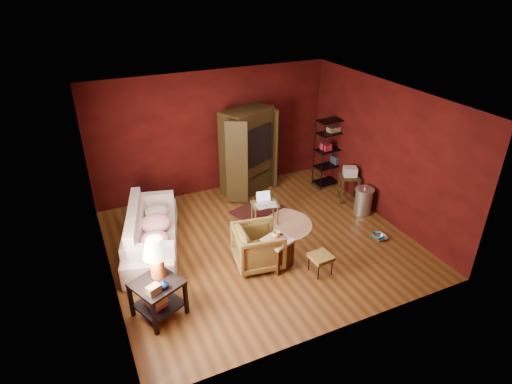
# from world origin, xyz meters

# --- Properties ---
(room) EXTENTS (5.54, 5.04, 2.84)m
(room) POSITION_xyz_m (-0.04, -0.01, 1.40)
(room) COLOR brown
(room) RESTS_ON ground
(sofa) EXTENTS (1.26, 2.38, 0.89)m
(sofa) POSITION_xyz_m (-1.94, 0.61, 0.45)
(sofa) COLOR beige
(sofa) RESTS_ON ground
(armchair) EXTENTS (0.86, 0.90, 0.82)m
(armchair) POSITION_xyz_m (-0.32, -0.60, 0.41)
(armchair) COLOR black
(armchair) RESTS_ON ground
(pet_bowl_steel) EXTENTS (0.27, 0.08, 0.26)m
(pet_bowl_steel) POSITION_xyz_m (2.17, -0.89, 0.13)
(pet_bowl_steel) COLOR #B5B7BC
(pet_bowl_steel) RESTS_ON ground
(pet_bowl_turquoise) EXTENTS (0.24, 0.12, 0.23)m
(pet_bowl_turquoise) POSITION_xyz_m (2.16, -0.82, 0.11)
(pet_bowl_turquoise) COLOR #2ABAC5
(pet_bowl_turquoise) RESTS_ON ground
(vase) EXTENTS (0.18, 0.19, 0.14)m
(vase) POSITION_xyz_m (-2.14, -1.26, 0.68)
(vase) COLOR #0D1841
(vase) RESTS_ON side_table
(mug) EXTENTS (0.15, 0.14, 0.13)m
(mug) POSITION_xyz_m (-0.08, -0.79, 0.68)
(mug) COLOR #E2D06E
(mug) RESTS_ON hamper
(side_table) EXTENTS (0.85, 0.85, 1.27)m
(side_table) POSITION_xyz_m (-2.18, -1.02, 0.76)
(side_table) COLOR black
(side_table) RESTS_ON ground
(sofa_cushions) EXTENTS (1.25, 2.10, 0.82)m
(sofa_cushions) POSITION_xyz_m (-1.95, 0.59, 0.40)
(sofa_cushions) COLOR beige
(sofa_cushions) RESTS_ON sofa
(hamper) EXTENTS (0.59, 0.59, 0.64)m
(hamper) POSITION_xyz_m (-0.05, -0.78, 0.29)
(hamper) COLOR #492610
(hamper) RESTS_ON ground
(footstool) EXTENTS (0.38, 0.38, 0.36)m
(footstool) POSITION_xyz_m (0.55, -1.27, 0.31)
(footstool) COLOR black
(footstool) RESTS_ON ground
(rug_round) EXTENTS (1.72, 1.72, 0.01)m
(rug_round) POSITION_xyz_m (0.64, 0.40, 0.01)
(rug_round) COLOR beige
(rug_round) RESTS_ON ground
(rug_oriental) EXTENTS (1.23, 1.01, 0.01)m
(rug_oriental) POSITION_xyz_m (0.46, 1.13, 0.01)
(rug_oriental) COLOR #4A1513
(rug_oriental) RESTS_ON ground
(laptop_desk) EXTENTS (0.60, 0.49, 0.66)m
(laptop_desk) POSITION_xyz_m (0.38, 0.61, 0.41)
(laptop_desk) COLOR brown
(laptop_desk) RESTS_ON ground
(tv_armoire) EXTENTS (1.43, 1.19, 1.98)m
(tv_armoire) POSITION_xyz_m (0.65, 2.06, 1.03)
(tv_armoire) COLOR #31220E
(tv_armoire) RESTS_ON ground
(wire_shelving) EXTENTS (0.83, 0.41, 1.65)m
(wire_shelving) POSITION_xyz_m (2.61, 1.56, 0.90)
(wire_shelving) COLOR black
(wire_shelving) RESTS_ON ground
(small_stand) EXTENTS (0.54, 0.54, 0.82)m
(small_stand) POSITION_xyz_m (2.51, 0.69, 0.61)
(small_stand) COLOR #31220E
(small_stand) RESTS_ON ground
(trash_can) EXTENTS (0.49, 0.49, 0.63)m
(trash_can) POSITION_xyz_m (2.47, 0.08, 0.30)
(trash_can) COLOR silver
(trash_can) RESTS_ON ground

